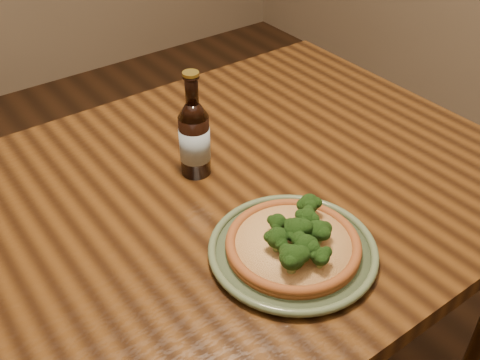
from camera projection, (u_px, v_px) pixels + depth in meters
table at (147, 260)px, 1.09m from camera, size 1.60×0.90×0.75m
plate at (293, 250)px, 0.96m from camera, size 0.29×0.29×0.02m
pizza at (294, 243)px, 0.95m from camera, size 0.23×0.23×0.07m
beer_bottle at (194, 138)px, 1.11m from camera, size 0.06×0.06×0.23m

